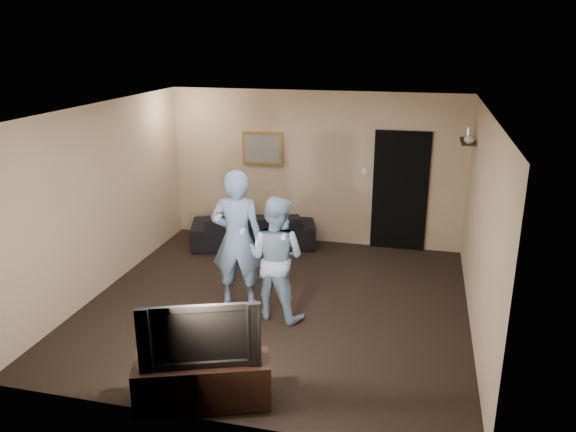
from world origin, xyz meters
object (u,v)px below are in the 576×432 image
(sofa, at_px, (254,229))
(tv_console, at_px, (203,382))
(wii_player_right, at_px, (276,258))
(television, at_px, (200,331))
(wii_player_left, at_px, (237,239))

(sofa, xyz_separation_m, tv_console, (0.80, -4.31, -0.05))
(wii_player_right, bearing_deg, tv_console, -96.51)
(television, height_order, wii_player_right, wii_player_right)
(sofa, height_order, tv_console, sofa)
(tv_console, xyz_separation_m, wii_player_right, (0.22, 1.95, 0.55))
(sofa, relative_size, wii_player_left, 1.11)
(wii_player_left, bearing_deg, tv_console, -80.69)
(tv_console, relative_size, television, 1.15)
(tv_console, bearing_deg, wii_player_left, 79.09)
(television, bearing_deg, wii_player_left, 79.09)
(tv_console, bearing_deg, television, 0.00)
(sofa, bearing_deg, wii_player_left, 84.78)
(sofa, height_order, television, television)
(tv_console, height_order, television, television)
(wii_player_left, height_order, wii_player_right, wii_player_left)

